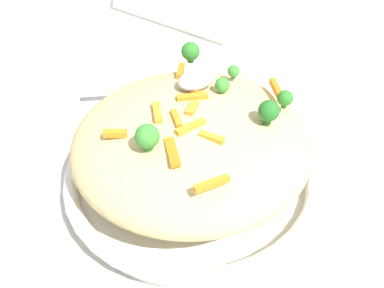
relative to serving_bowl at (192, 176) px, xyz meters
The scene contains 22 objects.
ground_plane 0.02m from the serving_bowl, ahead, with size 2.40×2.40×0.00m, color beige.
serving_bowl is the anchor object (origin of this frame).
pasta_mound 0.06m from the serving_bowl, ahead, with size 0.31×0.30×0.10m, color #D1BA7A.
carrot_piece_0 0.11m from the serving_bowl, 143.88° to the left, with size 0.03×0.01×0.01m, color orange.
carrot_piece_1 0.14m from the serving_bowl, 156.52° to the left, with size 0.03×0.01×0.01m, color orange.
carrot_piece_2 0.13m from the serving_bowl, 154.54° to the right, with size 0.04×0.01×0.01m, color orange.
carrot_piece_3 0.12m from the serving_bowl, behind, with size 0.03×0.01×0.01m, color orange.
carrot_piece_4 0.16m from the serving_bowl, 128.44° to the right, with size 0.04×0.01×0.01m, color orange.
carrot_piece_5 0.15m from the serving_bowl, 51.14° to the left, with size 0.03×0.01×0.01m, color orange.
carrot_piece_6 0.12m from the serving_bowl, 114.36° to the right, with size 0.03×0.01×0.01m, color orange.
carrot_piece_7 0.12m from the serving_bowl, 41.13° to the left, with size 0.04×0.01×0.01m, color orange.
carrot_piece_8 0.12m from the serving_bowl, 140.34° to the right, with size 0.04×0.01×0.01m, color orange.
carrot_piece_9 0.12m from the serving_bowl, 31.13° to the left, with size 0.03×0.01×0.01m, color orange.
carrot_piece_10 0.16m from the serving_bowl, 22.16° to the right, with size 0.04×0.01×0.01m, color orange.
carrot_piece_11 0.12m from the serving_bowl, 141.14° to the left, with size 0.04×0.01×0.01m, color orange.
broccoli_floret_0 0.13m from the serving_bowl, ahead, with size 0.02×0.02×0.02m.
broccoli_floret_1 0.15m from the serving_bowl, 58.74° to the right, with size 0.03×0.03×0.03m.
broccoli_floret_2 0.16m from the serving_bowl, 39.76° to the right, with size 0.02×0.02×0.02m.
broccoli_floret_3 0.15m from the serving_bowl, ahead, with size 0.02×0.02×0.02m.
broccoli_floret_4 0.15m from the serving_bowl, behind, with size 0.03×0.03×0.03m.
broccoli_floret_5 0.18m from the serving_bowl, 43.04° to the left, with size 0.03×0.03×0.03m.
serving_spoon 0.16m from the serving_bowl, 46.80° to the left, with size 0.16×0.13×0.10m.
Camera 1 is at (-0.29, -0.26, 0.42)m, focal length 37.89 mm.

